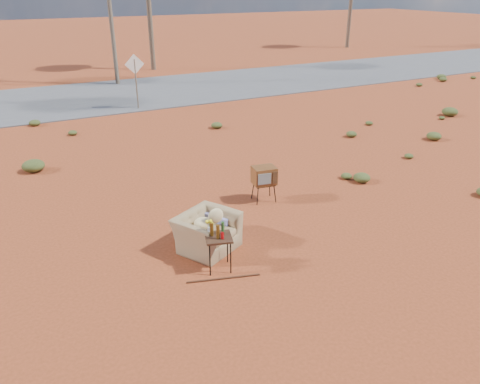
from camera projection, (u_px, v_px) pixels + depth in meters
name	position (u px, v px, depth m)	size (l,w,h in m)	color
ground	(239.00, 257.00, 8.82)	(140.00, 140.00, 0.00)	#983B1E
highway	(87.00, 98.00, 20.99)	(140.00, 7.00, 0.04)	#565659
armchair	(209.00, 226.00, 9.02)	(1.43, 1.32, 0.96)	#8E734D
tv_unit	(264.00, 176.00, 10.86)	(0.58, 0.50, 0.85)	black
side_table	(217.00, 235.00, 8.21)	(0.57, 0.57, 0.94)	#3D2416
rusty_bar	(223.00, 278.00, 8.16)	(0.03, 0.03, 1.30)	#442112
road_sign	(135.00, 72.00, 18.57)	(0.78, 0.06, 2.19)	brown
scrub_patch	(132.00, 179.00, 12.00)	(17.49, 8.07, 0.33)	#454D22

